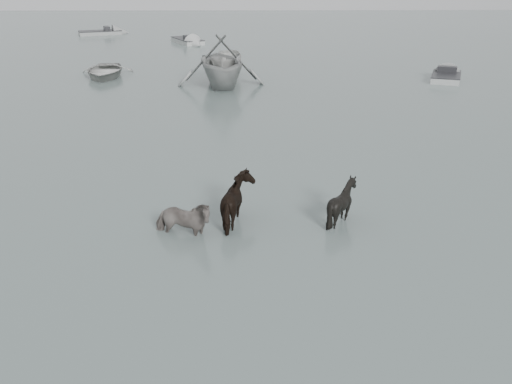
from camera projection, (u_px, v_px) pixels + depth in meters
ground at (273, 232)px, 15.25m from camera, size 140.00×140.00×0.00m
pony_pinto at (182, 211)px, 14.82m from camera, size 1.78×1.12×1.40m
pony_dark at (240, 196)px, 15.53m from camera, size 1.72×1.87×1.56m
pony_black at (342, 198)px, 15.63m from camera, size 1.47×1.37×1.38m
rowboat_lead at (104, 69)px, 35.00m from camera, size 3.58×4.75×0.93m
rowboat_trail at (221, 59)px, 31.93m from camera, size 5.83×6.51×3.08m
boat_small at (227, 64)px, 34.44m from camera, size 2.13×4.54×1.69m
skiff_port at (446, 74)px, 34.00m from camera, size 2.98×4.56×0.75m
skiff_mid at (187, 39)px, 48.98m from camera, size 3.88×5.62×0.75m
skiff_far at (100, 31)px, 54.31m from camera, size 5.64×3.42×0.75m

